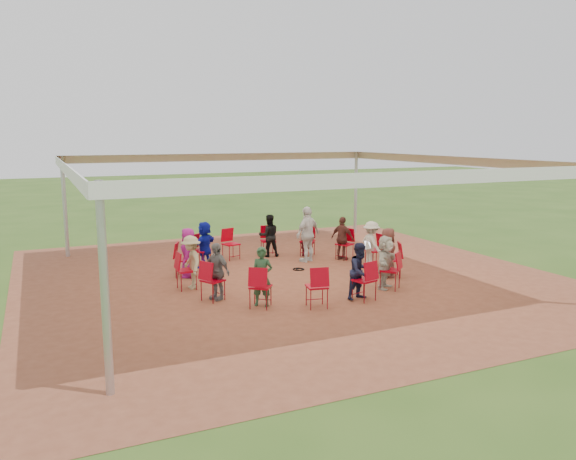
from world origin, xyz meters
name	(u,v)px	position (x,y,z in m)	size (l,w,h in m)	color
ground	(288,277)	(0.00, 0.00, 0.00)	(80.00, 80.00, 0.00)	#325219
dirt_patch	(288,277)	(0.00, 0.00, 0.01)	(13.00, 13.00, 0.00)	brown
tent	(288,185)	(0.00, 0.00, 2.37)	(10.33, 10.33, 3.00)	#B2B2B7
chair_0	(375,251)	(2.66, 0.07, 0.45)	(0.42, 0.44, 0.90)	#AB0011
chair_1	(345,244)	(2.36, 1.22, 0.45)	(0.42, 0.44, 0.90)	#AB0011
chair_2	(307,241)	(1.60, 2.12, 0.45)	(0.42, 0.44, 0.90)	#AB0011
chair_3	(268,241)	(0.52, 2.61, 0.45)	(0.42, 0.44, 0.90)	#AB0011
chair_4	(231,244)	(-0.66, 2.58, 0.45)	(0.42, 0.44, 0.90)	#AB0011
chair_5	(201,251)	(-1.71, 2.03, 0.45)	(0.42, 0.44, 0.90)	#AB0011
chair_6	(184,260)	(-2.43, 1.09, 0.45)	(0.42, 0.44, 0.90)	#AB0011
chair_7	(186,271)	(-2.66, -0.07, 0.45)	(0.42, 0.44, 0.90)	#AB0011
chair_8	(213,281)	(-2.36, -1.22, 0.45)	(0.42, 0.44, 0.90)	#AB0011
chair_9	(260,287)	(-1.60, -2.12, 0.45)	(0.42, 0.44, 0.90)	#AB0011
chair_10	(317,287)	(-0.52, -2.61, 0.45)	(0.42, 0.44, 0.90)	#AB0011
chair_11	(364,281)	(0.66, -2.58, 0.45)	(0.42, 0.44, 0.90)	#AB0011
chair_12	(390,270)	(1.71, -2.03, 0.45)	(0.42, 0.44, 0.90)	#AB0011
chair_13	(392,260)	(2.43, -1.09, 0.45)	(0.42, 0.44, 0.90)	#AB0011
person_seated_0	(371,244)	(2.54, 0.07, 0.64)	(0.82, 0.41, 1.27)	beige
person_seated_1	(342,238)	(2.26, 1.16, 0.64)	(0.74, 0.38, 1.27)	#582B24
person_seated_2	(307,236)	(1.53, 2.03, 0.64)	(0.46, 0.30, 1.27)	#420C13
person_seated_3	(269,236)	(0.50, 2.49, 0.64)	(0.62, 0.35, 1.27)	black
person_seated_4	(205,244)	(-1.64, 1.94, 0.64)	(1.18, 0.44, 1.27)	#0D169C
person_seated_5	(189,253)	(-2.32, 1.04, 0.64)	(0.62, 0.35, 1.27)	#931573
person_seated_6	(191,262)	(-2.54, -0.07, 0.64)	(0.82, 0.41, 1.27)	tan
person_seated_7	(217,271)	(-2.26, -1.16, 0.64)	(0.74, 0.38, 1.27)	slate
person_seated_8	(262,277)	(-1.53, -2.03, 0.64)	(0.46, 0.30, 1.27)	#234529
person_seated_9	(360,271)	(0.63, -2.46, 0.64)	(0.62, 0.35, 1.27)	#191D39
person_seated_10	(385,262)	(1.64, -1.94, 0.64)	(1.18, 0.44, 1.27)	beige
person_seated_11	(388,252)	(2.32, -1.04, 0.64)	(0.62, 0.35, 1.27)	#582B24
standing_person	(308,234)	(1.24, 1.39, 0.80)	(0.93, 0.48, 1.59)	silver
cable_coil	(299,269)	(0.58, 0.58, 0.02)	(0.33, 0.33, 0.03)	black
laptop	(366,246)	(2.37, 0.07, 0.60)	(0.25, 0.31, 0.21)	#B7B7BC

